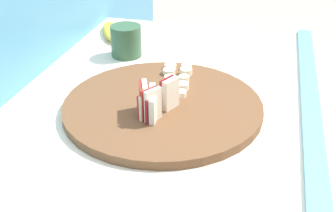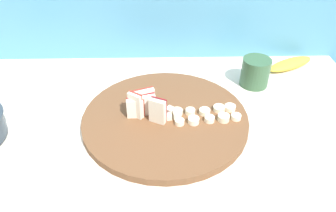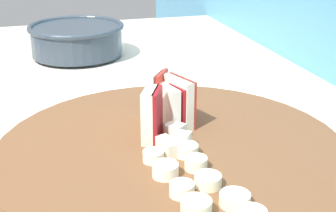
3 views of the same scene
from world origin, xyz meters
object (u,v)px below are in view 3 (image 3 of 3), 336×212
object	(u,v)px
banana_slice_rows	(198,185)
apple_dice_pile	(176,138)
cutting_board	(172,151)
apple_wedge_fan	(164,105)
ceramic_bowl	(77,38)

from	to	relation	value
banana_slice_rows	apple_dice_pile	bearing A→B (deg)	175.68
cutting_board	apple_dice_pile	xyz separation A→B (m)	(0.00, 0.00, 0.02)
cutting_board	apple_wedge_fan	world-z (taller)	apple_wedge_fan
apple_dice_pile	banana_slice_rows	size ratio (longest dim) A/B	0.42
banana_slice_rows	ceramic_bowl	xyz separation A→B (m)	(-0.56, -0.05, 0.01)
cutting_board	apple_dice_pile	distance (m)	0.02
apple_wedge_fan	ceramic_bowl	distance (m)	0.41
apple_dice_pile	ceramic_bowl	bearing A→B (deg)	-172.59
cutting_board	apple_dice_pile	size ratio (longest dim) A/B	5.77
banana_slice_rows	ceramic_bowl	distance (m)	0.56
apple_dice_pile	ceramic_bowl	distance (m)	0.46
banana_slice_rows	ceramic_bowl	size ratio (longest dim) A/B	0.90
ceramic_bowl	cutting_board	bearing A→B (deg)	7.01
apple_wedge_fan	cutting_board	bearing A→B (deg)	-6.31
banana_slice_rows	ceramic_bowl	bearing A→B (deg)	-174.64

